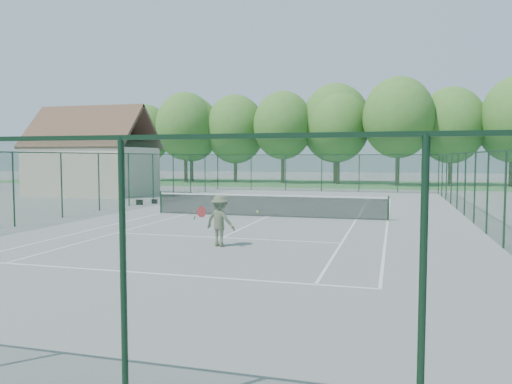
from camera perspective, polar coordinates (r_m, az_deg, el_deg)
ground at (r=23.50m, az=1.31°, el=-2.84°), size 140.00×140.00×0.00m
grass_far at (r=53.00m, az=9.32°, el=0.93°), size 80.00×16.00×0.01m
court_lines at (r=23.50m, az=1.31°, el=-2.83°), size 11.05×23.85×0.01m
tennis_net at (r=23.44m, az=1.31°, el=-1.44°), size 11.08×0.08×1.10m
fence_enclosure at (r=23.37m, az=1.32°, el=0.97°), size 18.05×36.05×3.02m
utility_building at (r=39.20m, az=-18.18°, el=4.27°), size 8.60×6.27×6.63m
tree_line_far at (r=53.03m, az=9.39°, el=7.40°), size 39.40×6.40×9.70m
sports_bag_a at (r=30.10m, az=-13.17°, el=-1.15°), size 0.42×0.32×0.30m
sports_bag_b at (r=30.66m, az=-11.53°, el=-1.07°), size 0.39×0.32×0.26m
tennis_player at (r=15.68m, az=-4.12°, el=-3.28°), size 2.01×0.92×1.62m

